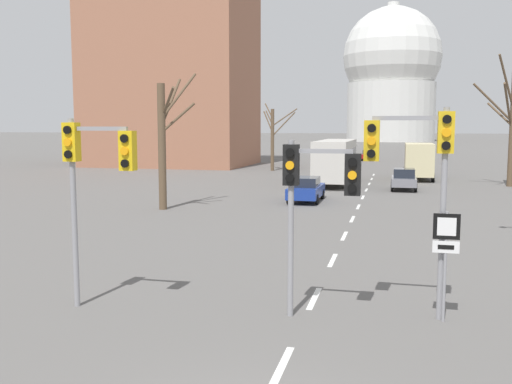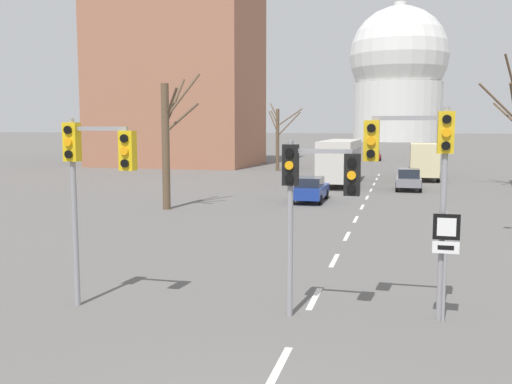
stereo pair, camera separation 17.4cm
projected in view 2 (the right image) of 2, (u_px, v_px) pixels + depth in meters
lane_stripe_0 at (279, 367)px, 10.84m from camera, size 0.16×2.00×0.01m
lane_stripe_1 at (314, 298)px, 15.17m from camera, size 0.16×2.00×0.01m
lane_stripe_2 at (334, 260)px, 19.50m from camera, size 0.16×2.00×0.01m
lane_stripe_3 at (347, 236)px, 23.83m from camera, size 0.16×2.00×0.01m
lane_stripe_4 at (356, 219)px, 28.16m from camera, size 0.16×2.00×0.01m
lane_stripe_5 at (362, 207)px, 32.48m from camera, size 0.16×2.00×0.01m
lane_stripe_6 at (367, 197)px, 36.81m from camera, size 0.16×2.00×0.01m
lane_stripe_7 at (371, 190)px, 41.14m from camera, size 0.16×2.00×0.01m
lane_stripe_8 at (374, 184)px, 45.47m from camera, size 0.16×2.00×0.01m
lane_stripe_9 at (377, 179)px, 49.80m from camera, size 0.16×2.00×0.01m
lane_stripe_10 at (379, 175)px, 54.13m from camera, size 0.16×2.00×0.01m
traffic_signal_near_right at (419, 160)px, 13.21m from camera, size 2.03×0.34×5.00m
traffic_signal_near_left at (92, 166)px, 14.06m from camera, size 1.87×0.34×4.76m
traffic_signal_centre_tall at (312, 185)px, 13.28m from camera, size 1.80×0.34×4.24m
route_sign_post at (446, 247)px, 13.12m from camera, size 0.60×0.08×2.62m
sedan_near_left at (374, 155)px, 77.07m from camera, size 1.79×3.90×1.45m
sedan_near_right at (310, 189)px, 34.82m from camera, size 1.85×4.49×1.51m
sedan_mid_centre at (409, 179)px, 40.91m from camera, size 1.79×3.86×1.57m
city_bus at (340, 158)px, 45.42m from camera, size 2.66×10.80×3.48m
delivery_truck at (424, 160)px, 49.19m from camera, size 2.44×7.20×3.14m
bare_tree_left_near at (168, 140)px, 31.25m from camera, size 1.86×3.55×7.61m
bare_tree_left_far at (278, 136)px, 58.97m from camera, size 3.67×1.42×7.02m
capitol_dome at (398, 74)px, 177.82m from camera, size 30.26×30.26×42.74m
apartment_block_left at (178, 43)px, 66.95m from camera, size 18.00×14.00×28.59m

